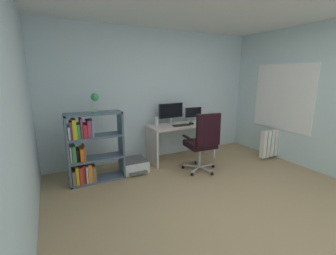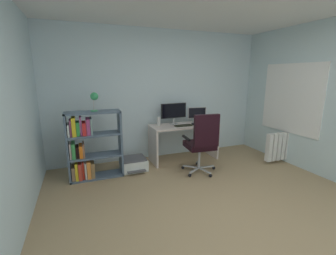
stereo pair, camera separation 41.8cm
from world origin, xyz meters
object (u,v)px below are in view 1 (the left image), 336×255
(bookshelf, at_px, (89,150))
(radiator, at_px, (275,143))
(desk, at_px, (181,134))
(desktop_speaker, at_px, (157,122))
(monitor_secondary, at_px, (193,113))
(computer_mouse, at_px, (191,123))
(printer, at_px, (134,165))
(keyboard, at_px, (181,125))
(desk_lamp, at_px, (95,98))
(office_chair, at_px, (203,140))
(monitor_main, at_px, (171,111))

(bookshelf, bearing_deg, radiator, -9.52)
(desk, distance_m, desktop_speaker, 0.58)
(monitor_secondary, height_order, computer_mouse, monitor_secondary)
(desk, relative_size, printer, 2.62)
(keyboard, relative_size, desk_lamp, 1.13)
(desktop_speaker, distance_m, bookshelf, 1.42)
(monitor_secondary, height_order, office_chair, office_chair)
(desk, distance_m, monitor_secondary, 0.55)
(computer_mouse, xyz_separation_m, bookshelf, (-2.03, -0.16, -0.21))
(keyboard, relative_size, desktop_speaker, 2.00)
(monitor_main, xyz_separation_m, desk_lamp, (-1.53, -0.39, 0.37))
(desk, relative_size, desktop_speaker, 7.91)
(monitor_main, distance_m, desk_lamp, 1.62)
(keyboard, xyz_separation_m, bookshelf, (-1.78, -0.13, -0.20))
(computer_mouse, relative_size, radiator, 0.13)
(monitor_secondary, relative_size, office_chair, 0.37)
(radiator, bearing_deg, monitor_main, 152.60)
(desktop_speaker, height_order, desk_lamp, desk_lamp)
(desk, xyz_separation_m, printer, (-1.08, -0.15, -0.42))
(office_chair, distance_m, radiator, 1.78)
(monitor_secondary, xyz_separation_m, keyboard, (-0.43, -0.25, -0.17))
(bookshelf, height_order, desk_lamp, desk_lamp)
(printer, bearing_deg, monitor_main, 17.41)
(keyboard, distance_m, radiator, 2.00)
(desk, xyz_separation_m, keyboard, (-0.07, -0.11, 0.21))
(monitor_main, height_order, monitor_secondary, monitor_main)
(computer_mouse, distance_m, desktop_speaker, 0.71)
(keyboard, height_order, printer, keyboard)
(monitor_secondary, bearing_deg, keyboard, -149.55)
(desk, relative_size, keyboard, 3.95)
(desk_lamp, height_order, radiator, desk_lamp)
(monitor_secondary, xyz_separation_m, office_chair, (-0.38, -0.91, -0.31))
(desktop_speaker, bearing_deg, office_chair, -60.50)
(monitor_secondary, distance_m, desktop_speaker, 0.87)
(computer_mouse, bearing_deg, bookshelf, -175.03)
(computer_mouse, distance_m, office_chair, 0.73)
(bookshelf, distance_m, radiator, 3.66)
(office_chair, distance_m, bookshelf, 1.91)
(radiator, bearing_deg, desk_lamp, 170.05)
(office_chair, distance_m, desk_lamp, 1.92)
(desktop_speaker, height_order, radiator, desktop_speaker)
(desk, bearing_deg, computer_mouse, -24.81)
(monitor_secondary, distance_m, desk_lamp, 2.15)
(bookshelf, bearing_deg, monitor_secondary, 9.93)
(keyboard, relative_size, radiator, 0.46)
(monitor_main, bearing_deg, office_chair, -80.66)
(computer_mouse, relative_size, office_chair, 0.09)
(radiator, bearing_deg, desk, 154.13)
(desktop_speaker, height_order, bookshelf, bookshelf)
(monitor_main, bearing_deg, printer, -162.59)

